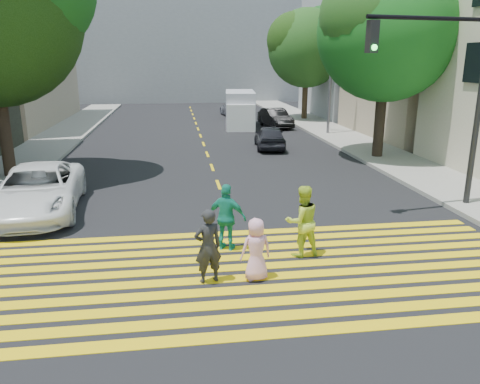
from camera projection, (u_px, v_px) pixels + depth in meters
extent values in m
plane|color=black|center=(261.00, 300.00, 9.34)|extent=(120.00, 120.00, 0.00)
cube|color=gray|center=(63.00, 135.00, 29.14)|extent=(3.00, 40.00, 0.15)
cube|color=gray|center=(368.00, 149.00, 24.73)|extent=(3.00, 60.00, 0.15)
cube|color=maroon|center=(0.00, 216.00, 14.11)|extent=(0.20, 8.00, 0.16)
cube|color=yellow|center=(273.00, 333.00, 8.19)|extent=(13.40, 0.35, 0.01)
cube|color=yellow|center=(267.00, 317.00, 8.71)|extent=(13.40, 0.35, 0.01)
cube|color=yellow|center=(262.00, 302.00, 9.24)|extent=(13.40, 0.35, 0.01)
cube|color=yellow|center=(257.00, 289.00, 9.76)|extent=(13.40, 0.35, 0.01)
cube|color=yellow|center=(253.00, 277.00, 10.29)|extent=(13.40, 0.35, 0.01)
cube|color=yellow|center=(249.00, 267.00, 10.81)|extent=(13.40, 0.35, 0.01)
cube|color=yellow|center=(245.00, 257.00, 11.33)|extent=(13.40, 0.35, 0.01)
cube|color=yellow|center=(242.00, 248.00, 11.86)|extent=(13.40, 0.35, 0.01)
cube|color=yellow|center=(239.00, 240.00, 12.38)|extent=(13.40, 0.35, 0.01)
cube|color=yellow|center=(236.00, 233.00, 12.91)|extent=(13.40, 0.35, 0.01)
cube|color=yellow|center=(227.00, 208.00, 15.05)|extent=(0.12, 1.40, 0.01)
cube|color=yellow|center=(218.00, 185.00, 17.91)|extent=(0.12, 1.40, 0.01)
cube|color=yellow|center=(212.00, 167.00, 20.77)|extent=(0.12, 1.40, 0.01)
cube|color=yellow|center=(207.00, 154.00, 23.62)|extent=(0.12, 1.40, 0.01)
cube|color=yellow|center=(204.00, 144.00, 26.48)|extent=(0.12, 1.40, 0.01)
cube|color=yellow|center=(200.00, 136.00, 29.34)|extent=(0.12, 1.40, 0.01)
cube|color=yellow|center=(198.00, 129.00, 32.20)|extent=(0.12, 1.40, 0.01)
cube|color=yellow|center=(196.00, 123.00, 35.05)|extent=(0.12, 1.40, 0.01)
cube|color=yellow|center=(194.00, 118.00, 37.91)|extent=(0.12, 1.40, 0.01)
cube|color=yellow|center=(193.00, 114.00, 40.77)|extent=(0.12, 1.40, 0.01)
cube|color=yellow|center=(191.00, 111.00, 43.63)|extent=(0.12, 1.40, 0.01)
cube|color=yellow|center=(190.00, 107.00, 46.48)|extent=(0.12, 1.40, 0.01)
cube|color=tan|center=(450.00, 53.00, 28.06)|extent=(10.00, 10.00, 10.00)
cube|color=gray|center=(375.00, 55.00, 38.53)|extent=(10.00, 10.00, 10.00)
cube|color=gray|center=(186.00, 47.00, 53.42)|extent=(30.00, 8.00, 12.00)
cylinder|color=#463124|center=(5.00, 135.00, 18.36)|extent=(0.54, 0.54, 3.51)
cylinder|color=black|center=(379.00, 124.00, 22.11)|extent=(0.58, 0.58, 3.32)
sphere|color=#1A6120|center=(387.00, 32.00, 20.97)|extent=(7.35, 7.35, 6.26)
sphere|color=#16370F|center=(407.00, 11.00, 21.41)|extent=(5.52, 5.52, 4.69)
sphere|color=#1A5C1A|center=(370.00, 16.00, 20.25)|extent=(5.15, 5.15, 4.38)
cylinder|color=black|center=(305.00, 100.00, 36.44)|extent=(0.45, 0.45, 3.08)
sphere|color=#1A4A16|center=(307.00, 48.00, 35.37)|extent=(6.08, 6.08, 5.87)
sphere|color=#0F4712|center=(321.00, 36.00, 35.53)|extent=(4.56, 4.56, 4.40)
sphere|color=black|center=(294.00, 40.00, 34.93)|extent=(4.25, 4.25, 4.11)
imported|color=#252527|center=(208.00, 246.00, 9.88)|extent=(0.69, 0.55, 1.65)
imported|color=#C2DF37|center=(302.00, 221.00, 11.25)|extent=(0.96, 0.81, 1.76)
imported|color=#F2A8C5|center=(256.00, 249.00, 10.04)|extent=(0.74, 0.55, 1.39)
imported|color=#189078|center=(227.00, 218.00, 11.59)|extent=(1.08, 0.80, 1.70)
imported|color=white|center=(37.00, 190.00, 14.47)|extent=(2.86, 5.47, 1.47)
imported|color=black|center=(270.00, 137.00, 25.02)|extent=(1.85, 3.81, 1.25)
imported|color=#9698A6|center=(233.00, 109.00, 39.36)|extent=(2.06, 4.32, 1.22)
imported|color=black|center=(275.00, 118.00, 32.77)|extent=(1.93, 4.14, 1.31)
cube|color=#B9B9C7|center=(240.00, 109.00, 33.14)|extent=(2.52, 5.12, 2.46)
cube|color=white|center=(241.00, 118.00, 31.15)|extent=(2.00, 1.39, 1.77)
cylinder|color=#252525|center=(229.00, 125.00, 31.66)|extent=(0.32, 0.71, 0.69)
cylinder|color=black|center=(252.00, 125.00, 31.69)|extent=(0.32, 0.71, 0.69)
cylinder|color=black|center=(229.00, 118.00, 35.07)|extent=(0.32, 0.71, 0.69)
cylinder|color=black|center=(250.00, 118.00, 35.11)|extent=(0.32, 0.71, 0.69)
cylinder|color=#242424|center=(478.00, 112.00, 14.38)|extent=(0.21, 0.21, 6.15)
cylinder|color=black|center=(432.00, 18.00, 13.09)|extent=(4.07, 0.73, 0.12)
cube|color=black|center=(372.00, 37.00, 12.73)|extent=(0.30, 0.30, 0.86)
sphere|color=green|center=(374.00, 47.00, 12.68)|extent=(0.19, 0.19, 0.16)
cylinder|color=slate|center=(331.00, 62.00, 28.31)|extent=(0.19, 0.19, 8.99)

